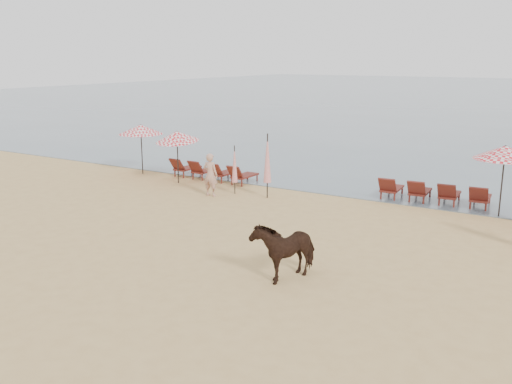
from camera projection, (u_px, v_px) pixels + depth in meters
ground at (156, 270)px, 14.93m from camera, size 120.00×120.00×0.00m
lounger_cluster_left at (212, 171)px, 25.76m from camera, size 3.92×1.75×0.62m
lounger_cluster_right at (434, 192)px, 21.67m from camera, size 4.07×1.95×0.63m
umbrella_open_left_a at (141, 129)px, 26.72m from camera, size 2.08×2.08×2.36m
umbrella_open_left_b at (177, 136)px, 24.79m from camera, size 1.88×1.92×2.40m
umbrella_open_right at (505, 153)px, 19.36m from camera, size 2.08×2.08×2.53m
umbrella_closed_left at (235, 164)px, 23.00m from camera, size 0.24×0.24×1.99m
umbrella_closed_right at (267, 159)px, 22.26m from camera, size 0.31×0.31×2.56m
cow at (285, 248)px, 14.36m from camera, size 1.27×1.94×1.51m
beachgoer_left at (210, 175)px, 22.74m from camera, size 0.65×0.45×1.73m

